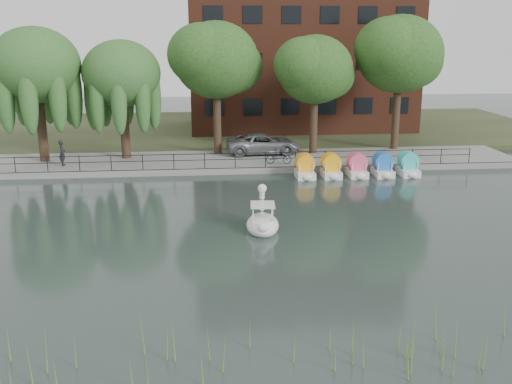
{
  "coord_description": "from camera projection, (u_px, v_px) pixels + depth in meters",
  "views": [
    {
      "loc": [
        -2.08,
        -23.27,
        9.02
      ],
      "look_at": [
        0.5,
        4.0,
        1.3
      ],
      "focal_mm": 40.0,
      "sensor_mm": 36.0,
      "label": 1
    }
  ],
  "objects": [
    {
      "name": "broadleaf_right",
      "position": [
        315.0,
        70.0,
        40.51
      ],
      "size": [
        5.4,
        5.4,
        8.32
      ],
      "color": "#473323",
      "rests_on": "promenade"
    },
    {
      "name": "reed_bank",
      "position": [
        355.0,
        346.0,
        15.84
      ],
      "size": [
        24.0,
        2.4,
        1.2
      ],
      "color": "#669938",
      "rests_on": "ground_plane"
    },
    {
      "name": "swan_boat",
      "position": [
        263.0,
        221.0,
        26.74
      ],
      "size": [
        1.7,
        2.55,
        2.05
      ],
      "rotation": [
        0.0,
        0.0,
        -0.07
      ],
      "color": "white",
      "rests_on": "ground_plane"
    },
    {
      "name": "broadleaf_far",
      "position": [
        400.0,
        55.0,
        41.78
      ],
      "size": [
        6.3,
        6.3,
        9.71
      ],
      "color": "#473323",
      "rests_on": "promenade"
    },
    {
      "name": "apartment_building",
      "position": [
        300.0,
        28.0,
        51.74
      ],
      "size": [
        20.0,
        10.07,
        18.0
      ],
      "color": "#4C1E16",
      "rests_on": "land_strip"
    },
    {
      "name": "minivan",
      "position": [
        263.0,
        142.0,
        41.55
      ],
      "size": [
        3.13,
        6.3,
        1.72
      ],
      "primitive_type": "imported",
      "rotation": [
        0.0,
        0.0,
        1.62
      ],
      "color": "gray",
      "rests_on": "promenade"
    },
    {
      "name": "ground_plane",
      "position": [
        253.0,
        245.0,
        24.93
      ],
      "size": [
        120.0,
        120.0,
        0.0
      ],
      "primitive_type": "plane",
      "color": "#3D4C48"
    },
    {
      "name": "willow_mid",
      "position": [
        121.0,
        74.0,
        38.84
      ],
      "size": [
        5.32,
        5.32,
        8.15
      ],
      "color": "#473323",
      "rests_on": "promenade"
    },
    {
      "name": "willow_left",
      "position": [
        35.0,
        65.0,
        37.7
      ],
      "size": [
        5.88,
        5.88,
        9.01
      ],
      "color": "#473323",
      "rests_on": "promenade"
    },
    {
      "name": "broadleaf_center",
      "position": [
        216.0,
        60.0,
        40.17
      ],
      "size": [
        6.0,
        6.0,
        9.25
      ],
      "color": "#473323",
      "rests_on": "promenade"
    },
    {
      "name": "bicycle",
      "position": [
        279.0,
        156.0,
        38.46
      ],
      "size": [
        0.87,
        1.79,
        1.0
      ],
      "primitive_type": "imported",
      "rotation": [
        0.0,
        0.0,
        1.41
      ],
      "color": "gray",
      "rests_on": "promenade"
    },
    {
      "name": "promenade",
      "position": [
        233.0,
        161.0,
        40.21
      ],
      "size": [
        40.0,
        6.0,
        0.4
      ],
      "primitive_type": "cube",
      "color": "gray",
      "rests_on": "ground_plane"
    },
    {
      "name": "land_strip",
      "position": [
        225.0,
        129.0,
        53.63
      ],
      "size": [
        60.0,
        22.0,
        0.36
      ],
      "primitive_type": "cube",
      "color": "#47512D",
      "rests_on": "ground_plane"
    },
    {
      "name": "kerb",
      "position": [
        235.0,
        171.0,
        37.38
      ],
      "size": [
        40.0,
        0.25,
        0.4
      ],
      "primitive_type": "cube",
      "color": "gray",
      "rests_on": "ground_plane"
    },
    {
      "name": "pedal_boat_row",
      "position": [
        357.0,
        167.0,
        36.7
      ],
      "size": [
        7.95,
        1.7,
        1.4
      ],
      "color": "white",
      "rests_on": "ground_plane"
    },
    {
      "name": "pedestrian",
      "position": [
        62.0,
        151.0,
        37.78
      ],
      "size": [
        0.57,
        0.77,
        1.98
      ],
      "primitive_type": "imported",
      "rotation": [
        0.0,
        0.0,
        1.7
      ],
      "color": "black",
      "rests_on": "promenade"
    },
    {
      "name": "railing",
      "position": [
        235.0,
        156.0,
        37.31
      ],
      "size": [
        32.0,
        0.05,
        1.0
      ],
      "color": "black",
      "rests_on": "promenade"
    }
  ]
}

